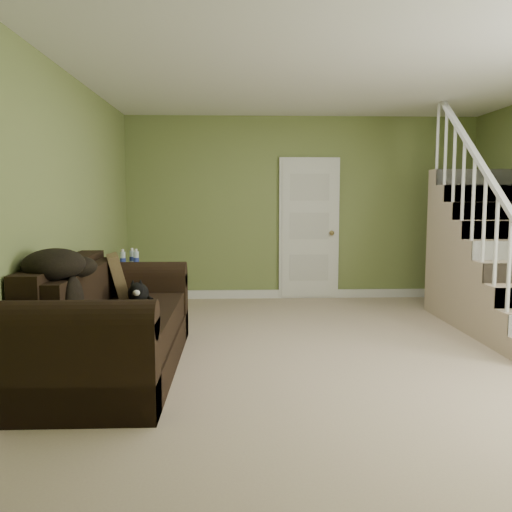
{
  "coord_description": "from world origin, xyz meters",
  "views": [
    {
      "loc": [
        -0.96,
        -5.02,
        1.44
      ],
      "look_at": [
        -0.76,
        0.22,
        0.88
      ],
      "focal_mm": 38.0,
      "sensor_mm": 36.0,
      "label": 1
    }
  ],
  "objects": [
    {
      "name": "floor",
      "position": [
        0.0,
        0.0,
        0.0
      ],
      "size": [
        5.0,
        5.5,
        0.01
      ],
      "primitive_type": "cube",
      "color": "tan",
      "rests_on": "ground"
    },
    {
      "name": "ceiling",
      "position": [
        0.0,
        0.0,
        2.6
      ],
      "size": [
        5.0,
        5.5,
        0.01
      ],
      "primitive_type": "cube",
      "color": "white",
      "rests_on": "wall_back"
    },
    {
      "name": "wall_back",
      "position": [
        0.0,
        2.75,
        1.3
      ],
      "size": [
        5.0,
        0.04,
        2.6
      ],
      "primitive_type": "cube",
      "color": "olive",
      "rests_on": "floor"
    },
    {
      "name": "wall_front",
      "position": [
        0.0,
        -2.75,
        1.3
      ],
      "size": [
        5.0,
        0.04,
        2.6
      ],
      "primitive_type": "cube",
      "color": "olive",
      "rests_on": "floor"
    },
    {
      "name": "wall_left",
      "position": [
        -2.5,
        0.0,
        1.3
      ],
      "size": [
        0.04,
        5.5,
        2.6
      ],
      "primitive_type": "cube",
      "color": "olive",
      "rests_on": "floor"
    },
    {
      "name": "baseboard_back",
      "position": [
        0.0,
        2.72,
        0.06
      ],
      "size": [
        5.0,
        0.04,
        0.12
      ],
      "primitive_type": "cube",
      "color": "white",
      "rests_on": "floor"
    },
    {
      "name": "baseboard_left",
      "position": [
        -2.47,
        0.0,
        0.06
      ],
      "size": [
        0.04,
        5.5,
        0.12
      ],
      "primitive_type": "cube",
      "color": "white",
      "rests_on": "floor"
    },
    {
      "name": "door",
      "position": [
        0.1,
        2.71,
        1.01
      ],
      "size": [
        0.86,
        0.12,
        2.02
      ],
      "color": "white",
      "rests_on": "floor"
    },
    {
      "name": "staircase",
      "position": [
        1.99,
        0.97,
        0.64
      ],
      "size": [
        1.0,
        2.51,
        2.82
      ],
      "color": "tan",
      "rests_on": "floor"
    },
    {
      "name": "sofa",
      "position": [
        -2.02,
        -0.54,
        0.35
      ],
      "size": [
        1.02,
        2.35,
        0.93
      ],
      "color": "black",
      "rests_on": "floor"
    },
    {
      "name": "side_table",
      "position": [
        -2.23,
        1.54,
        0.31
      ],
      "size": [
        0.56,
        0.56,
        0.84
      ],
      "rotation": [
        0.0,
        0.0,
        0.12
      ],
      "color": "black",
      "rests_on": "floor"
    },
    {
      "name": "cat",
      "position": [
        -1.84,
        -0.19,
        0.6
      ],
      "size": [
        0.26,
        0.49,
        0.24
      ],
      "rotation": [
        0.0,
        0.0,
        0.11
      ],
      "color": "black",
      "rests_on": "sofa"
    },
    {
      "name": "banana",
      "position": [
        -1.69,
        -0.74,
        0.53
      ],
      "size": [
        0.09,
        0.2,
        0.05
      ],
      "primitive_type": "ellipsoid",
      "rotation": [
        0.0,
        0.0,
        0.23
      ],
      "color": "#D1CB17",
      "rests_on": "sofa"
    },
    {
      "name": "throw_pillow",
      "position": [
        -2.08,
        0.15,
        0.71
      ],
      "size": [
        0.3,
        0.45,
        0.42
      ],
      "primitive_type": "cube",
      "rotation": [
        0.0,
        -0.24,
        0.26
      ],
      "color": "#503720",
      "rests_on": "sofa"
    },
    {
      "name": "throw_blanket",
      "position": [
        -2.28,
        -1.05,
        0.96
      ],
      "size": [
        0.5,
        0.62,
        0.23
      ],
      "primitive_type": "ellipsoid",
      "rotation": [
        0.0,
        0.0,
        -0.14
      ],
      "color": "black",
      "rests_on": "sofa"
    }
  ]
}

